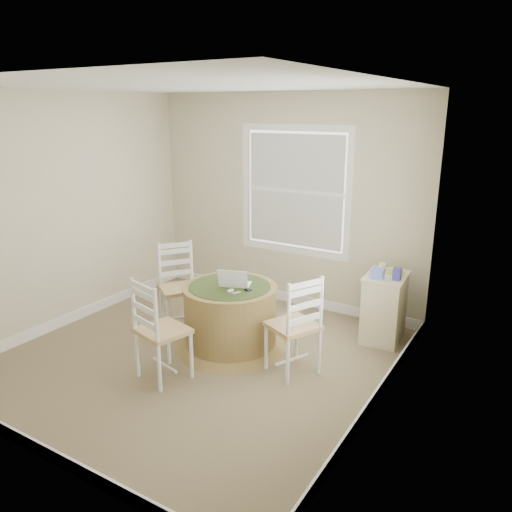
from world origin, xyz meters
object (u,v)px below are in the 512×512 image
Objects in this scene: chair_left at (180,288)px; chair_right at (293,325)px; round_table at (230,314)px; laptop at (235,283)px; chair_near at (163,330)px; corner_chest at (384,307)px.

chair_left is 1.00× the size of chair_right.
round_table is 0.78m from chair_left.
chair_left is at bearing -27.12° from laptop.
chair_left is 1.55m from chair_right.
chair_near is (0.57, -0.94, 0.00)m from chair_left.
chair_near is 1.00× the size of chair_right.
laptop is (-0.73, 0.13, 0.24)m from chair_right.
chair_near is at bearing 54.30° from laptop.
chair_near is 1.20m from chair_right.
chair_right is 0.78m from laptop.
corner_chest is (1.25, 0.99, -0.34)m from laptop.
laptop is at bearing -60.33° from chair_left.
chair_near is at bearing -27.60° from chair_right.
chair_left reaches higher than corner_chest.
round_table is 0.79m from chair_right.
corner_chest is at bearing -114.03° from chair_near.
round_table is at bearing -88.24° from chair_near.
chair_left is at bearing -171.25° from round_table.
laptop is at bearing -90.35° from chair_near.
corner_chest is (1.29, 1.02, -0.01)m from round_table.
chair_near is 1.29× the size of corner_chest.
chair_left is at bearing -43.73° from chair_near.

